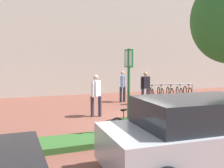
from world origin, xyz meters
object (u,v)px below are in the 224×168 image
at_px(person_suited_dark, 145,86).
at_px(bike_rack_cluster, 170,91).
at_px(person_casual_tan, 96,93).
at_px(parking_sign_post, 129,81).
at_px(bollard_steel, 143,95).
at_px(person_shirt_blue, 123,84).
at_px(bike_at_sign, 128,125).
at_px(car_silver_sedan, 203,135).

bearing_deg(person_suited_dark, bike_rack_cluster, 34.44).
distance_m(person_suited_dark, person_casual_tan, 3.75).
xyz_separation_m(bike_rack_cluster, person_casual_tan, (-6.15, -3.76, 0.64)).
xyz_separation_m(parking_sign_post, bike_rack_cluster, (6.18, 6.90, -1.37)).
xyz_separation_m(bollard_steel, person_shirt_blue, (-0.89, 0.75, 0.53)).
bearing_deg(bike_at_sign, car_silver_sedan, -81.54).
relative_size(bollard_steel, person_shirt_blue, 0.52).
relative_size(person_shirt_blue, car_silver_sedan, 0.39).
distance_m(bike_rack_cluster, person_shirt_blue, 3.78).
height_order(bollard_steel, person_suited_dark, person_suited_dark).
bearing_deg(car_silver_sedan, person_suited_dark, 69.41).
distance_m(parking_sign_post, person_shirt_blue, 6.67).
xyz_separation_m(bike_at_sign, person_suited_dark, (3.24, 4.72, 0.63)).
bearing_deg(person_shirt_blue, bike_at_sign, -112.65).
relative_size(bike_at_sign, bollard_steel, 1.74).
height_order(parking_sign_post, person_suited_dark, parking_sign_post).
bearing_deg(bike_at_sign, bollard_steel, 56.94).
xyz_separation_m(person_shirt_blue, car_silver_sedan, (-2.05, -8.69, -0.23)).
bearing_deg(parking_sign_post, bollard_steel, 57.41).
relative_size(bike_at_sign, bike_rack_cluster, 0.49).
bearing_deg(person_suited_dark, bike_at_sign, -124.43).
relative_size(bike_rack_cluster, bollard_steel, 3.53).
xyz_separation_m(person_casual_tan, car_silver_sedan, (0.47, -5.72, -0.23)).
xyz_separation_m(parking_sign_post, person_shirt_blue, (2.54, 6.12, -0.73)).
distance_m(parking_sign_post, person_casual_tan, 3.23).
relative_size(person_casual_tan, person_shirt_blue, 1.00).
relative_size(parking_sign_post, person_casual_tan, 1.53).
height_order(person_casual_tan, person_shirt_blue, same).
bearing_deg(person_suited_dark, bollard_steel, 74.86).
xyz_separation_m(person_suited_dark, car_silver_sedan, (-2.82, -7.51, -0.23)).
height_order(bike_rack_cluster, person_casual_tan, person_casual_tan).
distance_m(person_casual_tan, car_silver_sedan, 5.74).
bearing_deg(bollard_steel, car_silver_sedan, -110.31).
relative_size(parking_sign_post, bike_at_sign, 1.68).
height_order(parking_sign_post, bike_rack_cluster, parking_sign_post).
relative_size(bollard_steel, person_casual_tan, 0.52).
bearing_deg(person_shirt_blue, car_silver_sedan, -103.26).
bearing_deg(bike_rack_cluster, bike_at_sign, -132.38).
relative_size(bollard_steel, person_suited_dark, 0.52).
height_order(parking_sign_post, bike_at_sign, parking_sign_post).
bearing_deg(car_silver_sedan, bike_at_sign, 98.46).
bearing_deg(person_casual_tan, car_silver_sedan, -85.33).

